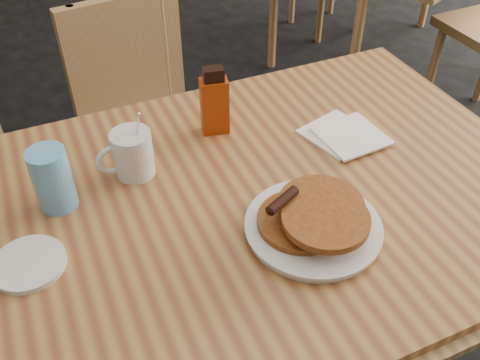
# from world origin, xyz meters

# --- Properties ---
(main_table) EXTENTS (1.41, 1.01, 0.75)m
(main_table) POSITION_xyz_m (0.04, 0.03, 0.71)
(main_table) COLOR #A07039
(main_table) RESTS_ON floor
(chair_main_far) EXTENTS (0.42, 0.42, 0.87)m
(chair_main_far) POSITION_xyz_m (0.06, 0.79, 0.52)
(chair_main_far) COLOR tan
(chair_main_far) RESTS_ON floor
(pancake_plate) EXTENTS (0.27, 0.27, 0.08)m
(pancake_plate) POSITION_xyz_m (0.11, -0.12, 0.77)
(pancake_plate) COLOR silver
(pancake_plate) RESTS_ON main_table
(coffee_mug) EXTENTS (0.12, 0.09, 0.16)m
(coffee_mug) POSITION_xyz_m (-0.13, 0.21, 0.80)
(coffee_mug) COLOR silver
(coffee_mug) RESTS_ON main_table
(syrup_bottle) EXTENTS (0.07, 0.06, 0.17)m
(syrup_bottle) POSITION_xyz_m (0.09, 0.27, 0.83)
(syrup_bottle) COLOR maroon
(syrup_bottle) RESTS_ON main_table
(napkin_stack) EXTENTS (0.18, 0.19, 0.01)m
(napkin_stack) POSITION_xyz_m (0.35, 0.10, 0.76)
(napkin_stack) COLOR white
(napkin_stack) RESTS_ON main_table
(blue_tumbler) EXTENTS (0.09, 0.09, 0.13)m
(blue_tumbler) POSITION_xyz_m (-0.30, 0.18, 0.82)
(blue_tumbler) COLOR #5DA1DB
(blue_tumbler) RESTS_ON main_table
(side_saucer) EXTENTS (0.15, 0.15, 0.01)m
(side_saucer) POSITION_xyz_m (-0.39, 0.04, 0.76)
(side_saucer) COLOR silver
(side_saucer) RESTS_ON main_table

